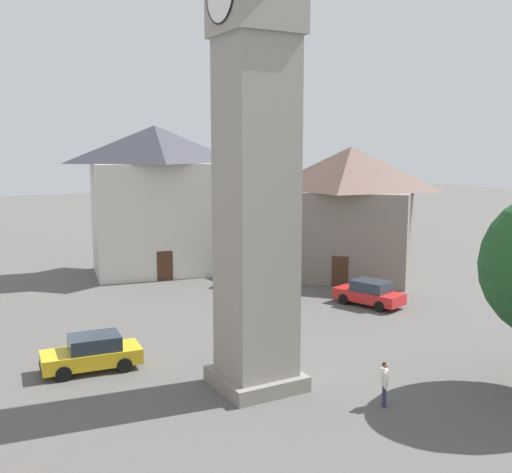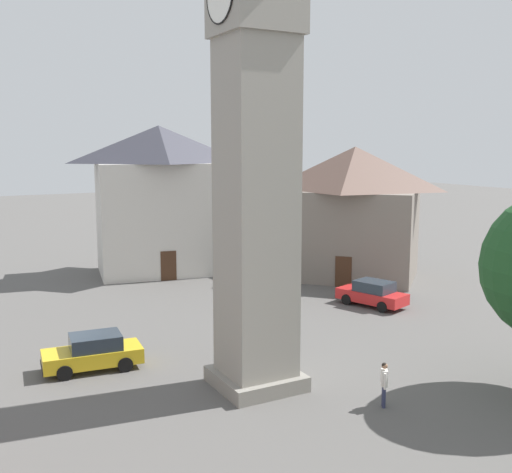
{
  "view_description": "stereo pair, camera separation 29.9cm",
  "coord_description": "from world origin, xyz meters",
  "px_view_note": "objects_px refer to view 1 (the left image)",
  "views": [
    {
      "loc": [
        -20.0,
        11.23,
        9.56
      ],
      "look_at": [
        0.0,
        0.0,
        6.03
      ],
      "focal_mm": 42.44,
      "sensor_mm": 36.0,
      "label": 1
    },
    {
      "loc": [
        -20.15,
        10.97,
        9.56
      ],
      "look_at": [
        0.0,
        0.0,
        6.03
      ],
      "focal_mm": 42.44,
      "sensor_mm": 36.0,
      "label": 2
    }
  ],
  "objects_px": {
    "car_blue_kerb": "(369,293)",
    "pedestrian": "(385,380)",
    "building_hall_far": "(156,199)",
    "building_corner_back": "(350,211)",
    "clock_tower": "(256,26)",
    "car_red_corner": "(92,353)"
  },
  "relations": [
    {
      "from": "clock_tower",
      "to": "car_red_corner",
      "type": "xyz_separation_m",
      "value": [
        4.89,
        5.25,
        -13.04
      ]
    },
    {
      "from": "clock_tower",
      "to": "building_corner_back",
      "type": "relative_size",
      "value": 2.04
    },
    {
      "from": "building_corner_back",
      "to": "building_hall_far",
      "type": "bearing_deg",
      "value": 54.5
    },
    {
      "from": "clock_tower",
      "to": "car_red_corner",
      "type": "relative_size",
      "value": 5.49
    },
    {
      "from": "clock_tower",
      "to": "car_blue_kerb",
      "type": "distance_m",
      "value": 19.03
    },
    {
      "from": "building_corner_back",
      "to": "building_hall_far",
      "type": "height_order",
      "value": "building_hall_far"
    },
    {
      "from": "building_hall_far",
      "to": "building_corner_back",
      "type": "bearing_deg",
      "value": -125.5
    },
    {
      "from": "car_blue_kerb",
      "to": "building_hall_far",
      "type": "height_order",
      "value": "building_hall_far"
    },
    {
      "from": "pedestrian",
      "to": "building_hall_far",
      "type": "relative_size",
      "value": 0.16
    },
    {
      "from": "pedestrian",
      "to": "building_corner_back",
      "type": "relative_size",
      "value": 0.15
    },
    {
      "from": "car_red_corner",
      "to": "building_corner_back",
      "type": "bearing_deg",
      "value": -66.01
    },
    {
      "from": "pedestrian",
      "to": "building_hall_far",
      "type": "distance_m",
      "value": 26.82
    },
    {
      "from": "car_blue_kerb",
      "to": "building_corner_back",
      "type": "bearing_deg",
      "value": -29.13
    },
    {
      "from": "car_blue_kerb",
      "to": "building_hall_far",
      "type": "bearing_deg",
      "value": 26.8
    },
    {
      "from": "car_red_corner",
      "to": "building_hall_far",
      "type": "relative_size",
      "value": 0.39
    },
    {
      "from": "clock_tower",
      "to": "pedestrian",
      "type": "height_order",
      "value": "clock_tower"
    },
    {
      "from": "car_blue_kerb",
      "to": "pedestrian",
      "type": "distance_m",
      "value": 14.15
    },
    {
      "from": "car_blue_kerb",
      "to": "building_hall_far",
      "type": "relative_size",
      "value": 0.41
    },
    {
      "from": "pedestrian",
      "to": "car_blue_kerb",
      "type": "bearing_deg",
      "value": -37.67
    },
    {
      "from": "car_blue_kerb",
      "to": "car_red_corner",
      "type": "height_order",
      "value": "same"
    },
    {
      "from": "clock_tower",
      "to": "building_hall_far",
      "type": "bearing_deg",
      "value": -10.43
    },
    {
      "from": "clock_tower",
      "to": "car_red_corner",
      "type": "height_order",
      "value": "clock_tower"
    }
  ]
}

